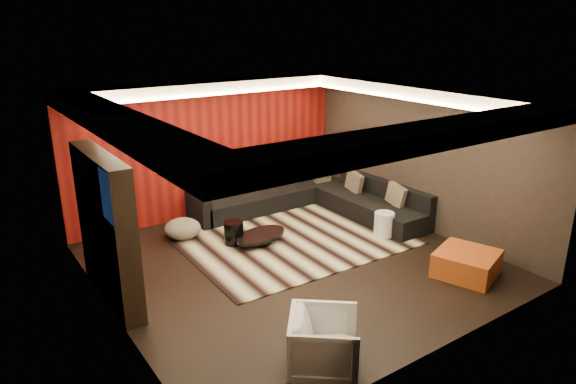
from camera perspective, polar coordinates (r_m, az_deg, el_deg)
floor at (r=8.81m, az=0.63°, el=-7.94°), size 6.00×6.00×0.02m
ceiling at (r=7.96m, az=0.70°, el=10.56°), size 6.00×6.00×0.02m
wall_back at (r=10.78m, az=-8.68°, el=4.81°), size 6.00×0.02×2.80m
wall_left at (r=7.07m, az=-19.67°, el=-3.42°), size 0.02×6.00×2.80m
wall_right at (r=10.25m, az=14.54°, el=3.72°), size 0.02×6.00×2.80m
red_feature_wall at (r=10.74m, az=-8.59°, el=4.77°), size 5.98×0.05×2.78m
soffit_back at (r=10.28m, az=-8.25°, el=11.49°), size 6.00×0.60×0.22m
soffit_front at (r=6.02m, az=15.86°, el=6.13°), size 6.00×0.60×0.22m
soffit_left at (r=6.80m, az=-18.33°, el=7.24°), size 0.60×4.80×0.22m
soffit_right at (r=9.78m, az=13.93°, el=10.80°), size 0.60×4.80×0.22m
cove_back at (r=9.99m, az=-7.32°, el=10.81°), size 4.80×0.08×0.04m
cove_front at (r=6.26m, az=13.40°, el=5.93°), size 4.80×0.08×0.04m
cove_left at (r=6.92m, az=-15.56°, el=6.92°), size 0.08×4.80×0.04m
cove_right at (r=9.54m, az=12.51°, el=10.18°), size 0.08×4.80×0.04m
tv_surround at (r=7.76m, az=-19.53°, el=-3.86°), size 0.30×2.00×2.20m
tv_screen at (r=7.67m, az=-18.66°, el=-1.20°), size 0.04×1.30×0.80m
tv_shelf at (r=7.95m, az=-18.11°, el=-6.30°), size 0.04×1.60×0.04m
rug at (r=9.67m, az=0.72°, el=-5.29°), size 4.08×3.11×0.02m
coffee_table at (r=9.48m, az=-3.05°, el=-5.16°), size 1.29×1.29×0.18m
drum_stool at (r=9.45m, az=-6.04°, el=-4.52°), size 0.37×0.37×0.42m
striped_pouf at (r=9.85m, az=-11.63°, el=-3.99°), size 0.75×0.75×0.37m
white_side_table at (r=9.92m, az=10.63°, el=-3.57°), size 0.46×0.46×0.47m
orange_ottoman at (r=8.82m, az=19.23°, el=-7.50°), size 1.14×1.14×0.40m
armchair at (r=6.19m, az=4.02°, el=-16.43°), size 1.12×1.12×0.73m
sectional_sofa at (r=11.04m, az=2.37°, el=-0.82°), size 3.65×3.50×0.75m
throw_pillows at (r=10.85m, az=3.62°, el=0.81°), size 3.25×2.73×0.50m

